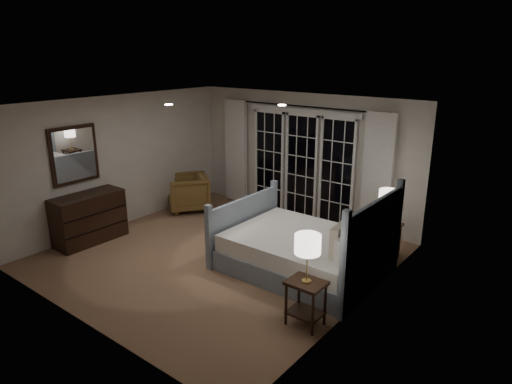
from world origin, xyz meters
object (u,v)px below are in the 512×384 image
Objects in this scene: nightstand_left at (306,297)px; lamp_right at (388,197)px; bed at (305,251)px; nightstand_right at (385,235)px; armchair at (188,192)px; lamp_left at (308,245)px; dresser at (89,218)px.

nightstand_left is 2.51m from lamp_right.
bed is 4.14× the size of lamp_right.
armchair is at bearing -175.96° from nightstand_right.
armchair is at bearing 153.72° from lamp_left.
nightstand_left is 2.41m from nightstand_right.
nightstand_left is at bearing -89.80° from nightstand_right.
nightstand_left is 0.97× the size of lamp_left.
nightstand_right is at bearing 90.20° from lamp_left.
nightstand_right is 0.99× the size of lamp_left.
nightstand_right is 0.66m from lamp_right.
bed is 3.89m from dresser.
bed is at bearing 21.88° from armchair.
lamp_right is at bearing 90.20° from lamp_left.
bed is 1.62m from lamp_left.
armchair is at bearing 86.39° from dresser.
bed is at bearing 20.59° from dresser.
lamp_left is 0.73× the size of armchair.
lamp_left is 1.08× the size of lamp_right.
nightstand_right is 1.08× the size of lamp_right.
lamp_right is (-0.01, 2.41, -0.02)m from lamp_left.
nightstand_right is at bearing 90.20° from nightstand_left.
nightstand_left is 4.77m from armchair.
bed reaches higher than nightstand_right.
bed is 3.84× the size of nightstand_right.
armchair is (-3.50, 0.90, 0.04)m from bed.
lamp_left is at bearing -89.80° from lamp_right.
dresser reaches higher than nightstand_right.
dresser is at bearing -149.80° from lamp_right.
lamp_right is 0.68× the size of armchair.
lamp_left is 4.82m from armchair.
dresser reaches higher than armchair.
lamp_right is at bearing 40.31° from armchair.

